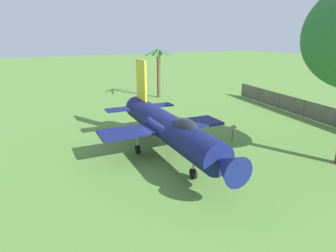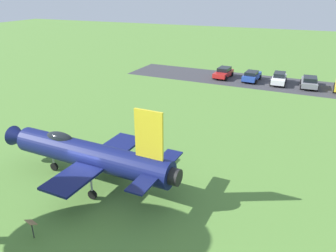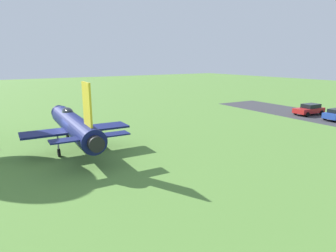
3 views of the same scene
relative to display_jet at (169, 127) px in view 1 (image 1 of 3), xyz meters
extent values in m
plane|color=#568438|center=(0.36, -0.02, -2.07)|extent=(200.00, 200.00, 0.00)
cylinder|color=#111951|center=(0.36, -0.02, -0.05)|extent=(11.65, 2.34, 1.74)
cone|color=#111951|center=(-6.01, 0.32, -0.05)|extent=(1.68, 1.56, 1.48)
cylinder|color=black|center=(6.39, -0.34, -0.05)|extent=(0.65, 1.07, 1.04)
ellipsoid|color=black|center=(-2.18, 0.11, 0.69)|extent=(2.24, 1.01, 0.84)
cube|color=yellow|center=(4.76, -0.25, 2.31)|extent=(1.80, 0.23, 2.97)
cube|color=#111951|center=(0.81, -2.56, -0.27)|extent=(2.28, 3.39, 0.16)
cube|color=#111951|center=(1.07, 2.46, -0.27)|extent=(2.28, 3.39, 0.16)
cube|color=#111951|center=(5.13, -2.04, 0.13)|extent=(1.19, 1.86, 0.10)
cube|color=#111951|center=(5.31, 1.49, 0.13)|extent=(1.19, 1.86, 0.10)
cylinder|color=#A5A8AD|center=(-3.10, 0.16, -1.00)|extent=(0.12, 0.12, 1.55)
cylinder|color=black|center=(-3.10, 0.16, -1.77)|extent=(0.61, 0.21, 0.60)
cylinder|color=#A5A8AD|center=(1.44, -1.65, -1.00)|extent=(0.12, 0.12, 1.55)
cylinder|color=black|center=(1.44, -1.65, -1.77)|extent=(0.61, 0.21, 0.60)
cylinder|color=#A5A8AD|center=(1.60, 1.49, -1.00)|extent=(0.12, 0.12, 1.55)
cylinder|color=black|center=(1.60, 1.49, -1.77)|extent=(0.61, 0.21, 0.60)
cylinder|color=brown|center=(17.38, -7.96, 0.78)|extent=(0.44, 0.44, 5.71)
cube|color=#2D7033|center=(18.43, -8.04, 3.44)|extent=(1.93, 0.39, 0.97)
cube|color=#2D7033|center=(18.03, -7.33, 3.44)|extent=(1.39, 1.34, 0.75)
cube|color=#2D7033|center=(17.04, -7.01, 3.44)|extent=(0.87, 1.93, 0.59)
cube|color=#2D7033|center=(16.31, -7.27, 3.44)|extent=(2.18, 1.51, 0.85)
cube|color=#2D7033|center=(16.67, -8.35, 3.44)|extent=(1.41, 0.94, 0.76)
cube|color=#2D7033|center=(17.19, -8.89, 3.44)|extent=(0.59, 1.82, 0.71)
cube|color=#2D7033|center=(17.98, -8.51, 3.44)|extent=(1.25, 1.17, 0.84)
cylinder|color=#4C4238|center=(-1.10, -15.48, -1.23)|extent=(0.08, 0.08, 1.68)
cylinder|color=#4C4238|center=(2.40, -16.04, -1.23)|extent=(0.08, 0.08, 1.68)
cylinder|color=#4C4238|center=(5.91, -16.60, -1.23)|extent=(0.08, 0.08, 1.68)
cylinder|color=#4C4238|center=(9.41, -17.16, -1.23)|extent=(0.08, 0.08, 1.68)
cylinder|color=#4C4238|center=(12.91, -17.71, -1.23)|extent=(0.08, 0.08, 1.68)
cube|color=#59544C|center=(-1.10, -15.48, -1.23)|extent=(28.02, 4.49, 1.61)
cylinder|color=#333333|center=(0.62, -5.74, -1.62)|extent=(0.06, 0.06, 0.90)
cube|color=olive|center=(0.62, -5.74, -1.05)|extent=(0.69, 0.55, 0.25)
camera|label=1|loc=(-15.05, 8.17, 5.50)|focal=30.89mm
camera|label=2|loc=(12.27, -15.28, 9.98)|focal=34.54mm
camera|label=3|loc=(24.17, -6.24, 5.27)|focal=31.35mm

